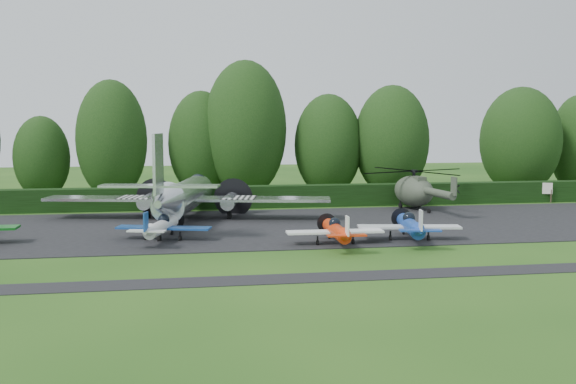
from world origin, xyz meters
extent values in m
plane|color=#1E4814|center=(0.00, 0.00, 0.00)|extent=(160.00, 160.00, 0.00)
cube|color=black|center=(0.00, 10.00, 0.00)|extent=(70.00, 18.00, 0.01)
cube|color=black|center=(0.00, -6.00, 0.00)|extent=(70.00, 2.00, 0.00)
cube|color=black|center=(0.00, 21.00, 0.00)|extent=(90.00, 1.60, 2.00)
cylinder|color=silver|center=(-2.77, 13.77, 1.97)|extent=(2.39, 12.46, 2.39)
cone|color=silver|center=(-2.77, 20.74, 1.97)|extent=(2.39, 1.56, 2.39)
cone|color=silver|center=(-2.77, 6.29, 2.49)|extent=(2.39, 3.12, 2.39)
sphere|color=black|center=(-2.77, 19.75, 2.49)|extent=(1.56, 1.56, 1.56)
cube|color=silver|center=(-2.77, 14.80, 1.66)|extent=(22.85, 2.49, 0.23)
cube|color=white|center=(-6.93, 14.80, 1.79)|extent=(2.70, 2.60, 0.05)
cube|color=white|center=(1.38, 14.80, 1.79)|extent=(2.70, 2.60, 0.05)
cylinder|color=silver|center=(-6.09, 15.43, 1.40)|extent=(1.14, 3.32, 1.14)
cylinder|color=silver|center=(0.55, 15.43, 1.40)|extent=(1.14, 3.32, 1.14)
cylinder|color=black|center=(-6.09, 17.76, 1.40)|extent=(3.32, 0.03, 3.32)
cylinder|color=black|center=(0.55, 17.76, 1.40)|extent=(3.32, 0.03, 3.32)
cube|color=silver|center=(-2.77, 5.46, 3.64)|extent=(7.79, 1.45, 0.15)
cube|color=silver|center=(-2.77, 5.14, 5.09)|extent=(0.19, 2.29, 3.95)
cylinder|color=black|center=(-6.09, 15.01, 0.26)|extent=(0.26, 0.93, 0.93)
cylinder|color=black|center=(0.55, 15.01, 0.26)|extent=(0.26, 0.93, 0.93)
cylinder|color=black|center=(-2.77, 5.04, 0.19)|extent=(0.19, 0.46, 0.46)
cylinder|color=silver|center=(-4.31, 5.26, 0.98)|extent=(0.86, 4.91, 0.86)
sphere|color=black|center=(-4.31, 5.80, 1.38)|extent=(0.75, 0.75, 0.75)
cube|color=navy|center=(-4.31, 5.71, 0.85)|extent=(6.25, 1.16, 0.12)
cube|color=silver|center=(-4.31, 2.32, 1.20)|extent=(2.32, 0.62, 0.09)
cube|color=navy|center=(-4.31, 2.23, 1.78)|extent=(0.09, 0.71, 1.16)
cylinder|color=black|center=(-4.31, 8.43, 0.98)|extent=(1.34, 0.02, 1.34)
cylinder|color=black|center=(-5.47, 5.53, 0.16)|extent=(0.12, 0.39, 0.39)
cylinder|color=black|center=(-3.15, 5.53, 0.16)|extent=(0.12, 0.39, 0.39)
cylinder|color=black|center=(-4.31, 7.58, 0.14)|extent=(0.11, 0.36, 0.36)
cylinder|color=red|center=(6.63, 2.00, 0.97)|extent=(0.85, 4.87, 0.85)
sphere|color=black|center=(6.63, 2.53, 1.37)|extent=(0.74, 0.74, 0.74)
cube|color=white|center=(6.63, 2.44, 0.84)|extent=(6.20, 1.15, 0.12)
cube|color=red|center=(6.63, -0.92, 1.19)|extent=(2.30, 0.62, 0.09)
cube|color=white|center=(6.63, -1.01, 1.77)|extent=(0.09, 0.71, 1.15)
cylinder|color=black|center=(6.63, 5.14, 0.97)|extent=(1.33, 0.02, 1.33)
cylinder|color=black|center=(5.48, 2.27, 0.16)|extent=(0.12, 0.39, 0.39)
cylinder|color=black|center=(7.78, 2.27, 0.16)|extent=(0.12, 0.39, 0.39)
cylinder|color=black|center=(6.63, 4.30, 0.14)|extent=(0.11, 0.35, 0.35)
cylinder|color=#1A3E9C|center=(11.73, 2.62, 1.06)|extent=(0.92, 5.29, 0.92)
sphere|color=black|center=(11.73, 3.20, 1.49)|extent=(0.81, 0.81, 0.81)
cube|color=silver|center=(11.73, 3.10, 0.91)|extent=(6.73, 1.25, 0.13)
cube|color=#1A3E9C|center=(11.73, -0.55, 1.30)|extent=(2.50, 0.67, 0.10)
cube|color=silver|center=(11.73, -0.65, 1.92)|extent=(0.10, 0.77, 1.25)
cylinder|color=black|center=(11.73, 6.03, 1.06)|extent=(1.44, 0.02, 1.44)
cylinder|color=black|center=(10.48, 2.91, 0.17)|extent=(0.13, 0.42, 0.42)
cylinder|color=black|center=(12.98, 2.91, 0.17)|extent=(0.13, 0.42, 0.42)
cylinder|color=black|center=(11.73, 5.12, 0.15)|extent=(0.12, 0.38, 0.38)
ellipsoid|color=#3E4838|center=(17.45, 17.62, 1.65)|extent=(2.86, 5.24, 2.74)
cylinder|color=#3E4838|center=(17.45, 13.49, 1.93)|extent=(0.64, 5.50, 0.64)
cube|color=#3E4838|center=(17.45, 10.65, 2.75)|extent=(0.11, 0.83, 1.47)
cylinder|color=black|center=(17.45, 17.62, 3.03)|extent=(0.28, 0.28, 0.73)
cylinder|color=black|center=(17.45, 17.62, 3.44)|extent=(0.64, 0.64, 0.23)
cylinder|color=black|center=(17.45, 17.62, 3.44)|extent=(11.00, 11.00, 0.06)
cube|color=#3E4838|center=(17.45, 16.88, 2.70)|extent=(0.83, 1.83, 0.64)
ellipsoid|color=black|center=(17.45, 19.08, 1.74)|extent=(1.74, 1.74, 1.57)
cylinder|color=black|center=(16.53, 18.35, 0.28)|extent=(0.17, 0.51, 0.51)
cylinder|color=black|center=(18.36, 18.35, 0.28)|extent=(0.17, 0.51, 0.51)
cylinder|color=black|center=(17.45, 14.68, 0.23)|extent=(0.15, 0.44, 0.44)
cylinder|color=#3F3326|center=(29.12, 20.50, 0.65)|extent=(0.13, 0.13, 1.29)
cylinder|color=#3F3326|center=(32.35, 20.50, 0.65)|extent=(0.13, 0.13, 1.29)
cube|color=white|center=(30.73, 20.50, 1.40)|extent=(3.44, 0.09, 1.08)
cylinder|color=black|center=(40.69, 29.03, 1.77)|extent=(0.70, 0.70, 3.54)
cylinder|color=black|center=(-1.00, 31.11, 1.81)|extent=(0.70, 0.70, 3.62)
ellipsoid|color=black|center=(-1.00, 31.11, 5.53)|extent=(6.91, 6.91, 11.07)
cylinder|color=black|center=(12.15, 29.02, 1.76)|extent=(0.70, 0.70, 3.51)
ellipsoid|color=black|center=(12.15, 29.02, 5.37)|extent=(7.12, 7.12, 10.74)
cylinder|color=black|center=(-10.00, 29.78, 1.97)|extent=(0.70, 0.70, 3.94)
ellipsoid|color=black|center=(-10.00, 29.78, 6.02)|extent=(7.05, 7.05, 12.05)
cylinder|color=black|center=(3.51, 29.57, 2.32)|extent=(0.70, 0.70, 4.63)
ellipsoid|color=black|center=(3.51, 29.57, 7.08)|extent=(8.52, 8.52, 14.15)
cylinder|color=black|center=(33.12, 27.71, 1.90)|extent=(0.70, 0.70, 3.79)
ellipsoid|color=black|center=(33.12, 27.71, 5.79)|extent=(8.57, 8.57, 11.58)
cylinder|color=black|center=(-17.02, 30.94, 1.38)|extent=(0.70, 0.70, 2.76)
ellipsoid|color=black|center=(-17.02, 30.94, 4.22)|extent=(5.52, 5.52, 8.43)
cylinder|color=black|center=(18.67, 27.75, 1.91)|extent=(0.70, 0.70, 3.81)
ellipsoid|color=black|center=(18.67, 27.75, 5.82)|extent=(7.79, 7.79, 11.64)
camera|label=1|loc=(-2.69, -36.88, 7.79)|focal=40.00mm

